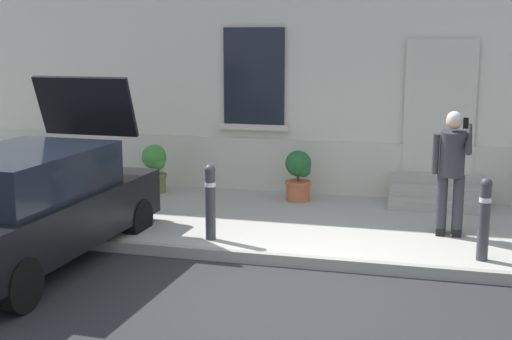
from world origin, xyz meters
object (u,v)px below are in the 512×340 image
Objects in this scene: hatchback_car_black at (29,204)px; person_on_phone at (452,165)px; bollard_near_person at (484,216)px; bollard_far_left at (210,199)px; planter_charcoal at (25,161)px; planter_terracotta at (299,174)px; planter_olive at (155,167)px.

hatchback_car_black is 2.35× the size of person_on_phone.
bollard_far_left is at bearing 180.00° from bollard_near_person.
hatchback_car_black is 4.50m from planter_charcoal.
hatchback_car_black is at bearing -146.69° from person_on_phone.
planter_charcoal is (-7.66, 1.52, -0.55)m from person_on_phone.
person_on_phone reaches higher than planter_charcoal.
hatchback_car_black is 4.79× the size of planter_charcoal.
bollard_far_left is at bearing -152.29° from person_on_phone.
hatchback_car_black is at bearing -167.70° from bollard_near_person.
planter_charcoal and planter_terracotta have the same top height.
bollard_near_person is 3.55m from bollard_far_left.
person_on_phone is at bearing -11.26° from planter_charcoal.
planter_terracotta is at bearing 54.46° from hatchback_car_black.
bollard_near_person is at bearing -25.16° from planter_olive.
person_on_phone is at bearing -17.14° from planter_olive.
bollard_near_person is at bearing 12.30° from hatchback_car_black.
planter_charcoal is 5.21m from planter_terracotta.
bollard_far_left is 1.22× the size of planter_charcoal.
bollard_near_person is at bearing -58.30° from person_on_phone.
hatchback_car_black reaches higher than bollard_far_left.
person_on_phone is 2.04× the size of planter_charcoal.
person_on_phone is 2.04× the size of planter_terracotta.
planter_terracotta is (0.70, 2.57, -0.11)m from bollard_far_left.
bollard_near_person reaches higher than planter_terracotta.
hatchback_car_black is at bearing -56.14° from planter_charcoal.
person_on_phone reaches higher than bollard_near_person.
person_on_phone is at bearing 23.23° from hatchback_car_black.
planter_olive is at bearing 88.50° from hatchback_car_black.
bollard_near_person is 1.22× the size of planter_charcoal.
planter_olive is at bearing 154.84° from bollard_near_person.
hatchback_car_black is 4.79× the size of planter_olive.
bollard_near_person is 8.44m from planter_charcoal.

